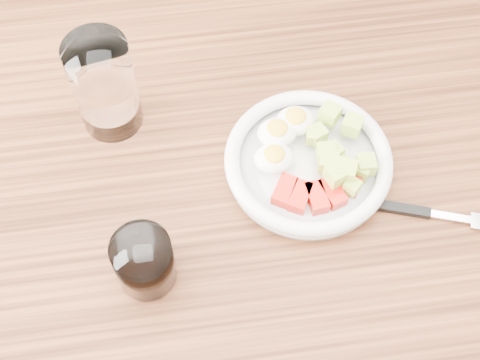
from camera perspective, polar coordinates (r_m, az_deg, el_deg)
name	(u,v)px	position (r m, az deg, el deg)	size (l,w,h in m)	color
dining_table	(249,236)	(0.85, 0.76, -4.80)	(1.50, 0.90, 0.77)	brown
bowl	(308,160)	(0.77, 5.84, 1.72)	(0.19, 0.19, 0.05)	white
fork	(414,211)	(0.77, 14.63, -2.58)	(0.17, 0.07, 0.01)	black
water_glass	(104,86)	(0.78, -11.49, 7.88)	(0.07, 0.07, 0.13)	white
coffee_glass	(144,262)	(0.70, -8.18, -6.92)	(0.06, 0.06, 0.07)	white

